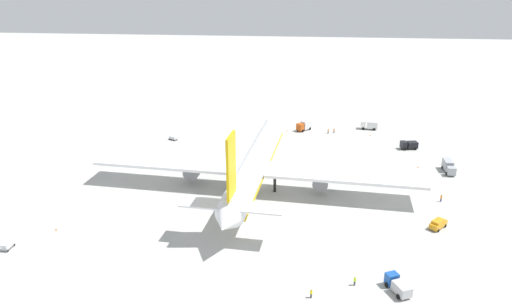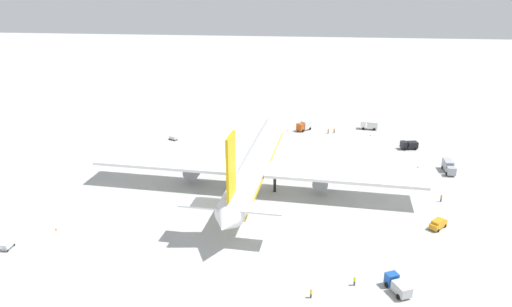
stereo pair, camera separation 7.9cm
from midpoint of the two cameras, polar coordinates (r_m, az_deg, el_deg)
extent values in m
plane|color=#B2B2AD|center=(119.95, 0.10, -3.84)|extent=(600.00, 600.00, 0.00)
cylinder|color=white|center=(117.30, 0.11, -0.88)|extent=(57.36, 10.57, 6.08)
cone|color=white|center=(146.09, 2.35, 3.57)|extent=(5.32, 6.32, 5.96)
cone|color=white|center=(89.45, -3.66, -8.31)|extent=(6.52, 6.24, 5.78)
cube|color=#E5B20C|center=(89.77, -3.01, -1.56)|extent=(6.02, 0.97, 12.58)
cube|color=white|center=(94.11, -6.32, -5.99)|extent=(5.12, 9.66, 0.36)
cube|color=white|center=(91.70, 0.42, -6.61)|extent=(5.12, 9.66, 0.36)
cube|color=white|center=(120.75, -10.34, -1.05)|extent=(11.93, 37.98, 0.70)
cylinder|color=slate|center=(120.68, -7.61, -2.08)|extent=(5.10, 4.25, 3.88)
cube|color=white|center=(113.31, 10.71, -2.59)|extent=(11.93, 37.98, 0.70)
cylinder|color=slate|center=(115.17, 7.86, -3.22)|extent=(5.83, 4.17, 3.74)
cylinder|color=black|center=(137.40, 1.64, 0.29)|extent=(0.70, 0.70, 3.63)
cylinder|color=black|center=(117.61, -2.57, -3.42)|extent=(0.70, 0.70, 3.63)
cylinder|color=black|center=(115.88, 2.30, -3.80)|extent=(0.70, 0.70, 3.63)
cube|color=#E5B20C|center=(117.93, 0.11, -1.64)|extent=(55.06, 10.09, 0.50)
cube|color=black|center=(150.48, 17.43, 1.02)|extent=(2.63, 1.95, 2.02)
cube|color=black|center=(151.56, 18.36, 1.02)|extent=(2.95, 3.50, 1.85)
cube|color=black|center=(150.11, 17.26, 1.20)|extent=(1.96, 0.49, 0.89)
cylinder|color=black|center=(149.85, 17.61, 0.51)|extent=(0.48, 0.94, 0.90)
cylinder|color=black|center=(151.89, 17.27, 0.82)|extent=(0.48, 0.94, 0.90)
cylinder|color=black|center=(151.12, 18.72, 0.54)|extent=(0.48, 0.94, 0.90)
cylinder|color=black|center=(153.14, 18.37, 0.85)|extent=(0.48, 0.94, 0.90)
cube|color=#999EA5|center=(135.03, 22.55, -1.95)|extent=(2.08, 2.12, 2.01)
cube|color=#999EA5|center=(138.24, 22.19, -1.25)|extent=(4.28, 2.13, 2.54)
cube|color=black|center=(134.20, 22.66, -1.87)|extent=(0.09, 1.77, 0.88)
cylinder|color=black|center=(135.88, 22.90, -2.32)|extent=(0.90, 0.31, 0.90)
cylinder|color=black|center=(135.28, 22.05, -2.29)|extent=(0.90, 0.31, 0.90)
cylinder|color=black|center=(139.78, 22.44, -1.61)|extent=(0.90, 0.31, 0.90)
cylinder|color=black|center=(139.20, 21.61, -1.58)|extent=(0.90, 0.31, 0.90)
cube|color=#BF4C14|center=(160.56, 5.38, 3.21)|extent=(2.75, 2.78, 2.29)
cube|color=silver|center=(162.62, 6.12, 3.50)|extent=(4.08, 4.00, 2.74)
cube|color=black|center=(159.98, 5.24, 3.36)|extent=(1.32, 1.44, 1.01)
cylinder|color=black|center=(160.31, 5.70, 2.74)|extent=(0.87, 0.83, 0.90)
cylinder|color=black|center=(161.75, 5.12, 2.93)|extent=(0.87, 0.83, 0.90)
cylinder|color=black|center=(162.85, 6.56, 3.00)|extent=(0.87, 0.83, 0.90)
cylinder|color=black|center=(164.27, 5.99, 3.18)|extent=(0.87, 0.83, 0.90)
cube|color=#194CA5|center=(86.77, 16.10, -14.31)|extent=(2.30, 2.52, 1.95)
cube|color=#B2B2B7|center=(85.05, 17.21, -15.35)|extent=(3.81, 3.25, 1.69)
cube|color=black|center=(86.85, 15.92, -13.86)|extent=(0.82, 1.57, 0.86)
cylinder|color=black|center=(86.70, 15.52, -15.06)|extent=(0.94, 0.66, 0.90)
cylinder|color=black|center=(87.75, 16.66, -14.71)|extent=(0.94, 0.66, 0.90)
cylinder|color=black|center=(84.59, 16.84, -16.24)|extent=(0.94, 0.66, 0.90)
cylinder|color=black|center=(85.66, 17.99, -15.86)|extent=(0.94, 0.66, 0.90)
cube|color=white|center=(166.84, 12.84, 3.47)|extent=(2.67, 1.97, 2.39)
cube|color=silver|center=(166.90, 13.89, 3.39)|extent=(2.88, 3.77, 2.40)
cube|color=black|center=(166.66, 12.66, 3.68)|extent=(2.09, 0.32, 1.05)
cylinder|color=black|center=(166.00, 12.86, 2.95)|extent=(0.40, 0.93, 0.90)
cylinder|color=black|center=(168.39, 12.87, 3.20)|extent=(0.40, 0.93, 0.90)
cylinder|color=black|center=(166.09, 14.11, 2.85)|extent=(0.40, 0.93, 0.90)
cylinder|color=black|center=(168.47, 14.10, 3.10)|extent=(0.40, 0.93, 0.90)
cube|color=orange|center=(107.51, 21.17, -7.99)|extent=(4.53, 4.34, 1.10)
cube|color=orange|center=(106.95, 21.18, -7.64)|extent=(3.22, 3.14, 0.55)
cylinder|color=black|center=(109.29, 21.07, -7.81)|extent=(0.62, 0.59, 0.64)
cylinder|color=black|center=(108.61, 21.93, -8.13)|extent=(0.62, 0.59, 0.64)
cylinder|color=black|center=(106.94, 20.33, -8.36)|extent=(0.62, 0.59, 0.64)
cylinder|color=black|center=(106.25, 21.20, -8.69)|extent=(0.62, 0.59, 0.64)
cube|color=#595B60|center=(105.67, -27.80, -10.00)|extent=(2.77, 1.43, 0.15)
cylinder|color=#333338|center=(106.84, -27.31, -9.57)|extent=(0.60, 0.09, 0.08)
cube|color=silver|center=(105.39, -27.85, -9.73)|extent=(2.33, 1.28, 1.01)
cylinder|color=black|center=(106.81, -27.80, -9.71)|extent=(0.40, 0.12, 0.40)
cylinder|color=black|center=(106.05, -27.17, -9.81)|extent=(0.40, 0.12, 0.40)
cylinder|color=black|center=(105.37, -28.42, -10.26)|extent=(0.40, 0.12, 0.40)
cylinder|color=black|center=(104.60, -27.78, -10.37)|extent=(0.40, 0.12, 0.40)
cube|color=#595B60|center=(154.47, -9.96, 1.74)|extent=(2.55, 3.15, 0.15)
cylinder|color=#333338|center=(153.34, -9.49, 1.62)|extent=(0.35, 0.57, 0.08)
cube|color=silver|center=(154.30, -9.97, 1.92)|extent=(2.22, 2.68, 0.90)
cylinder|color=black|center=(154.26, -9.49, 1.71)|extent=(0.29, 0.41, 0.40)
cylinder|color=black|center=(153.31, -9.84, 1.57)|extent=(0.29, 0.41, 0.40)
cylinder|color=black|center=(155.68, -10.06, 1.85)|extent=(0.29, 0.41, 0.40)
cylinder|color=black|center=(154.74, -10.42, 1.71)|extent=(0.29, 0.41, 0.40)
cylinder|color=#3F3F47|center=(159.88, 8.73, 2.54)|extent=(0.45, 0.45, 0.89)
cylinder|color=orange|center=(159.64, 8.75, 2.80)|extent=(0.57, 0.57, 0.66)
sphere|color=tan|center=(159.50, 8.76, 2.96)|extent=(0.24, 0.24, 0.24)
cylinder|color=black|center=(160.92, 9.43, 2.61)|extent=(0.42, 0.42, 0.85)
cylinder|color=orange|center=(160.69, 9.45, 2.87)|extent=(0.52, 0.52, 0.63)
sphere|color=tan|center=(160.56, 9.46, 3.01)|extent=(0.23, 0.23, 0.23)
cylinder|color=navy|center=(119.63, 21.47, -5.25)|extent=(0.43, 0.43, 0.88)
cylinder|color=orange|center=(119.31, 21.51, -4.92)|extent=(0.54, 0.54, 0.66)
sphere|color=#8C6647|center=(119.13, 21.54, -4.73)|extent=(0.24, 0.24, 0.24)
cylinder|color=#3F3F47|center=(85.88, 11.83, -15.09)|extent=(0.36, 0.36, 0.87)
cylinder|color=#B2F219|center=(85.44, 11.87, -14.67)|extent=(0.45, 0.45, 0.66)
sphere|color=beige|center=(85.18, 11.89, -14.43)|extent=(0.24, 0.24, 0.24)
cylinder|color=#3F3F47|center=(82.06, 6.68, -16.70)|extent=(0.40, 0.40, 0.80)
cylinder|color=yellow|center=(81.64, 6.70, -16.31)|extent=(0.49, 0.49, 0.60)
sphere|color=#8C6647|center=(81.39, 6.71, -16.08)|extent=(0.22, 0.22, 0.22)
cone|color=orange|center=(137.80, 19.01, -1.54)|extent=(0.36, 0.36, 0.55)
cone|color=orange|center=(160.42, 13.67, 2.18)|extent=(0.36, 0.36, 0.55)
cone|color=orange|center=(108.29, -23.00, -8.41)|extent=(0.36, 0.36, 0.55)
cone|color=orange|center=(160.87, 3.80, 2.80)|extent=(0.36, 0.36, 0.55)
camera|label=1|loc=(0.04, -89.98, 0.01)|focal=33.09mm
camera|label=2|loc=(0.04, 90.02, -0.01)|focal=33.09mm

